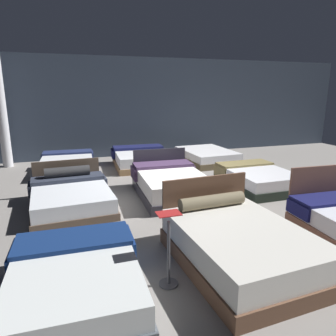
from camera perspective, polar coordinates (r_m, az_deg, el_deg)
The scene contains 12 objects.
ground_plane at distance 7.17m, azimuth 0.36°, elevation -5.04°, with size 18.00×18.00×0.02m, color gray.
showroom_back_wall at distance 11.39m, azimuth -7.48°, elevation 11.00°, with size 18.00×0.06×3.50m, color #333D4C.
bed_0 at distance 3.94m, azimuth -16.74°, elevation -19.03°, with size 1.56×1.95×0.48m.
bed_1 at distance 4.47m, azimuth 13.06°, elevation -13.63°, with size 1.69×2.23×0.99m.
bed_3 at distance 6.67m, azimuth -17.44°, elevation -4.95°, with size 1.70×2.06×0.81m.
bed_4 at distance 7.03m, azimuth 0.49°, elevation -2.90°, with size 1.57×2.21×0.91m.
bed_5 at distance 7.95m, azimuth 16.18°, elevation -1.87°, with size 1.49×1.94×0.50m.
bed_6 at distance 9.51m, azimuth -18.04°, elevation 0.61°, with size 1.59×1.97×0.52m.
bed_7 at distance 9.80m, azimuth -4.94°, elevation 1.71°, with size 1.78×2.04×0.55m.
bed_8 at distance 10.42m, azimuth 7.17°, elevation 2.17°, with size 1.63×2.16×0.42m.
price_sign at distance 3.90m, azimuth 0.10°, elevation -16.30°, with size 0.28×0.24×0.95m.
support_pillar at distance 10.81m, azimuth -28.39°, elevation 9.30°, with size 0.30×0.30×3.50m, color silver.
Camera 1 is at (-2.18, -6.41, 2.33)m, focal length 33.03 mm.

